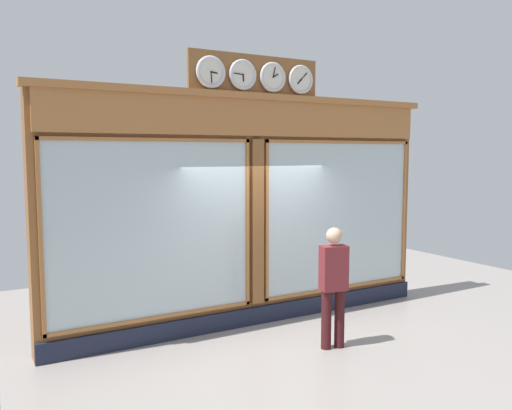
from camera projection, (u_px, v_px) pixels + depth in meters
name	position (u px, v px, depth m)	size (l,w,h in m)	color
ground_plane	(380.00, 393.00, 5.97)	(14.00, 14.00, 0.00)	gray
shop_facade	(252.00, 208.00, 8.31)	(6.68, 0.42, 4.18)	brown
pedestrian	(333.00, 282.00, 7.26)	(0.40, 0.30, 1.69)	#3A1316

